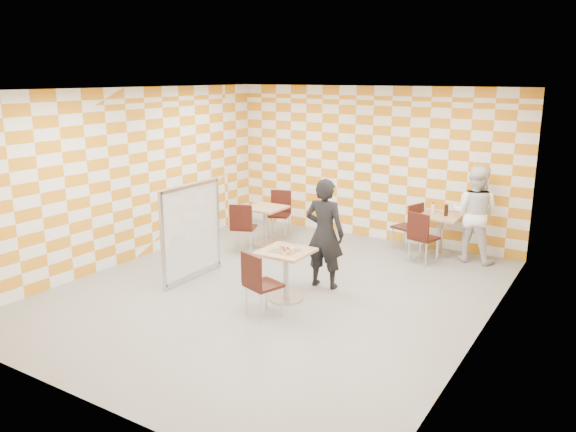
# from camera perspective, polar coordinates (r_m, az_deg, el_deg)

# --- Properties ---
(room_shell) EXTENTS (7.00, 7.00, 7.00)m
(room_shell) POSITION_cam_1_polar(r_m,az_deg,el_deg) (8.64, 0.64, 2.81)
(room_shell) COLOR gray
(room_shell) RESTS_ON ground
(main_table) EXTENTS (0.70, 0.70, 0.75)m
(main_table) POSITION_cam_1_polar(r_m,az_deg,el_deg) (8.14, -0.23, -5.13)
(main_table) COLOR tan
(main_table) RESTS_ON ground
(second_table) EXTENTS (0.70, 0.70, 0.75)m
(second_table) POSITION_cam_1_polar(r_m,az_deg,el_deg) (10.51, 15.14, -1.20)
(second_table) COLOR tan
(second_table) RESTS_ON ground
(empty_table) EXTENTS (0.70, 0.70, 0.75)m
(empty_table) POSITION_cam_1_polar(r_m,az_deg,el_deg) (10.79, -2.31, -0.31)
(empty_table) COLOR tan
(empty_table) RESTS_ON ground
(chair_main_front) EXTENTS (0.54, 0.54, 0.92)m
(chair_main_front) POSITION_cam_1_polar(r_m,az_deg,el_deg) (7.53, -3.07, -6.51)
(chair_main_front) COLOR black
(chair_main_front) RESTS_ON ground
(chair_second_front) EXTENTS (0.52, 0.52, 0.92)m
(chair_second_front) POSITION_cam_1_polar(r_m,az_deg,el_deg) (9.92, 13.37, -1.77)
(chair_second_front) COLOR black
(chair_second_front) RESTS_ON ground
(chair_second_side) EXTENTS (0.54, 0.53, 0.92)m
(chair_second_side) POSITION_cam_1_polar(r_m,az_deg,el_deg) (10.59, 12.35, -0.72)
(chair_second_side) COLOR black
(chair_second_side) RESTS_ON ground
(chair_empty_near) EXTENTS (0.55, 0.55, 0.92)m
(chair_empty_near) POSITION_cam_1_polar(r_m,az_deg,el_deg) (10.32, -4.66, -0.80)
(chair_empty_near) COLOR black
(chair_empty_near) RESTS_ON ground
(chair_empty_far) EXTENTS (0.54, 0.55, 0.92)m
(chair_empty_far) POSITION_cam_1_polar(r_m,az_deg,el_deg) (11.40, -0.82, 0.67)
(chair_empty_far) COLOR black
(chair_empty_far) RESTS_ON ground
(partition) EXTENTS (0.08, 1.38, 1.55)m
(partition) POSITION_cam_1_polar(r_m,az_deg,el_deg) (9.03, -9.76, -1.54)
(partition) COLOR white
(partition) RESTS_ON ground
(man_dark) EXTENTS (0.65, 0.46, 1.71)m
(man_dark) POSITION_cam_1_polar(r_m,az_deg,el_deg) (8.56, 3.74, -1.78)
(man_dark) COLOR black
(man_dark) RESTS_ON ground
(man_white) EXTENTS (0.85, 0.68, 1.71)m
(man_white) POSITION_cam_1_polar(r_m,az_deg,el_deg) (10.28, 18.42, 0.22)
(man_white) COLOR white
(man_white) RESTS_ON ground
(pizza_on_foil) EXTENTS (0.40, 0.40, 0.04)m
(pizza_on_foil) POSITION_cam_1_polar(r_m,az_deg,el_deg) (8.05, -0.29, -3.43)
(pizza_on_foil) COLOR silver
(pizza_on_foil) RESTS_ON main_table
(sport_bottle) EXTENTS (0.06, 0.06, 0.20)m
(sport_bottle) POSITION_cam_1_polar(r_m,az_deg,el_deg) (10.59, 14.51, 0.81)
(sport_bottle) COLOR white
(sport_bottle) RESTS_ON second_table
(soda_bottle) EXTENTS (0.07, 0.07, 0.23)m
(soda_bottle) POSITION_cam_1_polar(r_m,az_deg,el_deg) (10.41, 15.78, 0.58)
(soda_bottle) COLOR black
(soda_bottle) RESTS_ON second_table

